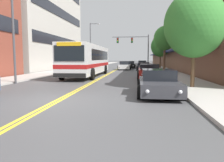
# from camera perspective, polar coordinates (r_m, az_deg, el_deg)

# --- Properties ---
(ground_plane) EXTENTS (240.00, 240.00, 0.00)m
(ground_plane) POSITION_cam_1_polar(r_m,az_deg,el_deg) (46.17, 2.48, 3.70)
(ground_plane) COLOR #4C4C4F
(sidewalk_left) EXTENTS (3.03, 106.00, 0.13)m
(sidewalk_left) POSITION_cam_1_polar(r_m,az_deg,el_deg) (47.20, -6.06, 3.80)
(sidewalk_left) COLOR #B2ADA5
(sidewalk_left) RESTS_ON ground_plane
(sidewalk_right) EXTENTS (3.03, 106.00, 0.13)m
(sidewalk_right) POSITION_cam_1_polar(r_m,az_deg,el_deg) (46.19, 11.22, 3.67)
(sidewalk_right) COLOR #B2ADA5
(sidewalk_right) RESTS_ON ground_plane
(centre_line) EXTENTS (0.34, 106.00, 0.01)m
(centre_line) POSITION_cam_1_polar(r_m,az_deg,el_deg) (46.17, 2.48, 3.70)
(centre_line) COLOR yellow
(centre_line) RESTS_ON ground_plane
(storefront_row_right) EXTENTS (9.10, 68.00, 8.77)m
(storefront_row_right) POSITION_cam_1_polar(r_m,az_deg,el_deg) (47.03, 18.40, 8.79)
(storefront_row_right) COLOR brown
(storefront_row_right) RESTS_ON ground_plane
(city_bus) EXTENTS (2.92, 12.26, 3.03)m
(city_bus) POSITION_cam_1_polar(r_m,az_deg,el_deg) (22.53, -6.29, 5.71)
(city_bus) COLOR silver
(city_bus) RESTS_ON ground_plane
(car_silver_parked_left_mid) EXTENTS (2.00, 4.45, 1.23)m
(car_silver_parked_left_mid) POSITION_cam_1_polar(r_m,az_deg,el_deg) (37.72, -5.13, 4.06)
(car_silver_parked_left_mid) COLOR #B7B7BC
(car_silver_parked_left_mid) RESTS_ON ground_plane
(car_beige_parked_left_far) EXTENTS (2.20, 4.38, 1.31)m
(car_beige_parked_left_far) POSITION_cam_1_polar(r_m,az_deg,el_deg) (43.68, -3.40, 4.37)
(car_beige_parked_left_far) COLOR #BCAD89
(car_beige_parked_left_far) RESTS_ON ground_plane
(car_dark_grey_parked_right_foreground) EXTENTS (2.09, 4.69, 1.25)m
(car_dark_grey_parked_right_foreground) POSITION_cam_1_polar(r_m,az_deg,el_deg) (11.15, 11.98, -0.47)
(car_dark_grey_parked_right_foreground) COLOR #38383D
(car_dark_grey_parked_right_foreground) RESTS_ON ground_plane
(car_navy_parked_right_mid) EXTENTS (2.05, 4.78, 1.36)m
(car_navy_parked_right_mid) POSITION_cam_1_polar(r_m,az_deg,el_deg) (44.62, 7.89, 4.38)
(car_navy_parked_right_mid) COLOR #19234C
(car_navy_parked_right_mid) RESTS_ON ground_plane
(car_charcoal_parked_right_far) EXTENTS (2.20, 4.17, 1.23)m
(car_charcoal_parked_right_far) POSITION_cam_1_polar(r_m,az_deg,el_deg) (33.75, 8.27, 3.81)
(car_charcoal_parked_right_far) COLOR #232328
(car_charcoal_parked_right_far) RESTS_ON ground_plane
(car_red_parked_right_end) EXTENTS (2.06, 4.41, 1.31)m
(car_red_parked_right_end) POSITION_cam_1_polar(r_m,az_deg,el_deg) (19.01, 9.69, 2.29)
(car_red_parked_right_end) COLOR maroon
(car_red_parked_right_end) RESTS_ON ground_plane
(car_black_moving_lead) EXTENTS (2.20, 4.64, 1.31)m
(car_black_moving_lead) POSITION_cam_1_polar(r_m,az_deg,el_deg) (40.76, 4.65, 4.23)
(car_black_moving_lead) COLOR black
(car_black_moving_lead) RESTS_ON ground_plane
(car_white_moving_second) EXTENTS (2.00, 4.31, 1.36)m
(car_white_moving_second) POSITION_cam_1_polar(r_m,az_deg,el_deg) (34.64, 3.31, 3.99)
(car_white_moving_second) COLOR white
(car_white_moving_second) RESTS_ON ground_plane
(traffic_signal_mast) EXTENTS (6.43, 0.38, 5.91)m
(traffic_signal_mast) POSITION_cam_1_polar(r_m,az_deg,el_deg) (39.17, 6.10, 9.48)
(traffic_signal_mast) COLOR #47474C
(traffic_signal_mast) RESTS_ON ground_plane
(street_lamp_left_near) EXTENTS (2.24, 0.28, 7.09)m
(street_lamp_left_near) POSITION_cam_1_polar(r_m,az_deg,el_deg) (17.00, -23.48, 13.81)
(street_lamp_left_near) COLOR #47474C
(street_lamp_left_near) RESTS_ON ground_plane
(street_lamp_left_far) EXTENTS (1.94, 0.28, 8.23)m
(street_lamp_left_far) POSITION_cam_1_polar(r_m,az_deg,el_deg) (40.88, -5.33, 10.16)
(street_lamp_left_far) COLOR #47474C
(street_lamp_left_far) RESTS_ON ground_plane
(street_tree_right_near) EXTENTS (3.47, 3.47, 5.52)m
(street_tree_right_near) POSITION_cam_1_polar(r_m,az_deg,el_deg) (13.74, 20.77, 13.63)
(street_tree_right_near) COLOR brown
(street_tree_right_near) RESTS_ON sidewalk_right
(street_tree_right_mid) EXTENTS (2.58, 2.58, 5.45)m
(street_tree_right_mid) POSITION_cam_1_polar(r_m,az_deg,el_deg) (26.74, 13.64, 10.79)
(street_tree_right_mid) COLOR brown
(street_tree_right_mid) RESTS_ON sidewalk_right
(street_tree_right_far) EXTENTS (3.41, 3.41, 5.69)m
(street_tree_right_far) POSITION_cam_1_polar(r_m,az_deg,el_deg) (40.21, 12.56, 8.84)
(street_tree_right_far) COLOR brown
(street_tree_right_far) RESTS_ON sidewalk_right
(fire_hydrant) EXTENTS (0.32, 0.24, 0.76)m
(fire_hydrant) POSITION_cam_1_polar(r_m,az_deg,el_deg) (17.74, 15.03, 1.55)
(fire_hydrant) COLOR red
(fire_hydrant) RESTS_ON sidewalk_right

